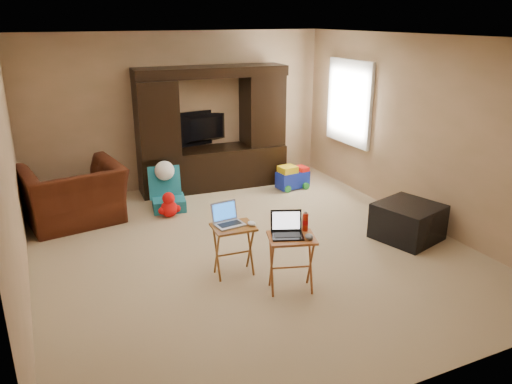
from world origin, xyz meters
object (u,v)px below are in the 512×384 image
push_toy (293,177)px  tray_table_left (234,250)px  water_bottle (305,222)px  child_rocker (168,189)px  recliner (74,195)px  tray_table_right (291,264)px  laptop_left (230,215)px  ottoman (408,222)px  mouse_left (252,223)px  plush_toy (169,204)px  entertainment_center (212,129)px  television (207,128)px  laptop_right (288,226)px  mouse_right (309,237)px

push_toy → tray_table_left: tray_table_left is taller
tray_table_left → water_bottle: water_bottle is taller
child_rocker → tray_table_left: 2.23m
recliner → child_rocker: size_ratio=2.01×
push_toy → tray_table_left: size_ratio=0.92×
tray_table_left → tray_table_right: bearing=-50.5°
push_toy → laptop_left: (-2.03, -2.27, 0.50)m
ottoman → water_bottle: 1.89m
ottoman → tray_table_right: 2.04m
push_toy → water_bottle: (-1.40, -2.79, 0.50)m
push_toy → water_bottle: 3.16m
child_rocker → laptop_left: laptop_left is taller
child_rocker → water_bottle: size_ratio=3.34×
mouse_left → water_bottle: 0.60m
push_toy → ottoman: size_ratio=0.74×
mouse_left → water_bottle: size_ratio=0.63×
tray_table_left → mouse_left: mouse_left is taller
plush_toy → laptop_left: laptop_left is taller
ottoman → mouse_left: size_ratio=6.11×
recliner → entertainment_center: bearing=-172.6°
push_toy → mouse_left: 3.02m
recliner → child_rocker: bearing=168.9°
tray_table_right → laptop_left: bearing=143.6°
tray_table_left → water_bottle: (0.61, -0.49, 0.41)m
entertainment_center → tray_table_right: (-0.44, -3.51, -0.68)m
child_rocker → laptop_left: 2.24m
television → tray_table_right: television is taller
plush_toy → laptop_right: 2.61m
laptop_right → water_bottle: size_ratio=1.70×
plush_toy → tray_table_right: (0.60, -2.51, 0.12)m
tray_table_right → mouse_right: mouse_right is taller
child_rocker → tray_table_left: bearing=-76.9°
television → recliner: bearing=13.1°
child_rocker → laptop_right: size_ratio=1.96×
plush_toy → mouse_left: (0.38, -2.01, 0.42)m
laptop_left → mouse_right: laptop_left is taller
television → tray_table_right: (-0.44, -3.75, -0.64)m
television → laptop_right: size_ratio=3.14×
mouse_right → laptop_right: bearing=140.5°
ottoman → laptop_left: 2.46m
television → water_bottle: television is taller
entertainment_center → laptop_right: size_ratio=7.57×
child_rocker → entertainment_center: bearing=46.4°
entertainment_center → mouse_right: size_ratio=19.49×
tray_table_right → entertainment_center: bearing=100.3°
ottoman → tray_table_left: (-2.38, 0.06, 0.06)m
plush_toy → mouse_right: mouse_right is taller
ottoman → tray_table_right: bearing=-165.6°
plush_toy → tray_table_right: 2.58m
recliner → laptop_right: bearing=113.3°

